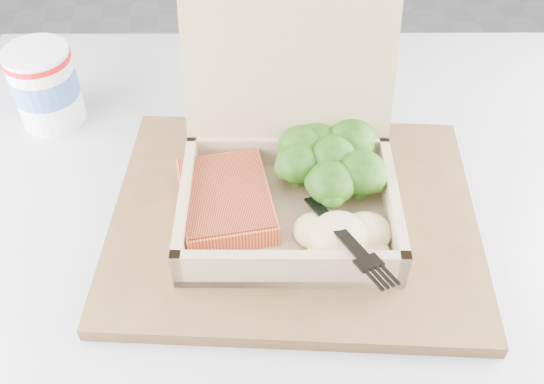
{
  "coord_description": "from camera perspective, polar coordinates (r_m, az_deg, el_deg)",
  "views": [
    {
      "loc": [
        0.03,
        -0.42,
        1.23
      ],
      "look_at": [
        0.09,
        -0.0,
        0.79
      ],
      "focal_mm": 40.0,
      "sensor_mm": 36.0,
      "label": 1
    }
  ],
  "objects": [
    {
      "name": "takeout_container",
      "position": [
        0.61,
        1.58,
        2.82
      ],
      "size": [
        0.24,
        0.25,
        0.2
      ],
      "rotation": [
        0.0,
        0.0,
        -0.14
      ],
      "color": "#9E835F",
      "rests_on": "serving_tray"
    },
    {
      "name": "plastic_fork",
      "position": [
        0.58,
        4.99,
        -1.79
      ],
      "size": [
        0.06,
        0.15,
        0.03
      ],
      "rotation": [
        0.0,
        0.0,
        3.41
      ],
      "color": "black",
      "rests_on": "mashed_potatoes"
    },
    {
      "name": "cafe_table",
      "position": [
        0.78,
        1.35,
        -14.71
      ],
      "size": [
        0.94,
        0.94,
        0.74
      ],
      "rotation": [
        0.0,
        0.0,
        -0.13
      ],
      "color": "black",
      "rests_on": "floor"
    },
    {
      "name": "receipt",
      "position": [
        0.79,
        2.09,
        8.38
      ],
      "size": [
        0.12,
        0.17,
        0.0
      ],
      "primitive_type": "cube",
      "rotation": [
        0.0,
        0.0,
        -0.26
      ],
      "color": "white",
      "rests_on": "cafe_table"
    },
    {
      "name": "broccoli_pile",
      "position": [
        0.64,
        5.65,
        2.66
      ],
      "size": [
        0.13,
        0.13,
        0.05
      ],
      "primitive_type": null,
      "color": "#39761A",
      "rests_on": "takeout_container"
    },
    {
      "name": "paper_cup",
      "position": [
        0.79,
        -20.61,
        9.5
      ],
      "size": [
        0.08,
        0.08,
        0.1
      ],
      "color": "white",
      "rests_on": "cafe_table"
    },
    {
      "name": "serving_tray",
      "position": [
        0.64,
        2.07,
        -2.39
      ],
      "size": [
        0.43,
        0.37,
        0.02
      ],
      "primitive_type": "cube",
      "rotation": [
        0.0,
        0.0,
        -0.19
      ],
      "color": "brown",
      "rests_on": "cafe_table"
    },
    {
      "name": "salmon_fillet",
      "position": [
        0.61,
        -4.38,
        -0.81
      ],
      "size": [
        0.1,
        0.12,
        0.02
      ],
      "primitive_type": "cube",
      "rotation": [
        0.0,
        0.0,
        0.06
      ],
      "color": "orange",
      "rests_on": "takeout_container"
    },
    {
      "name": "mashed_potatoes",
      "position": [
        0.58,
        6.35,
        -4.14
      ],
      "size": [
        0.1,
        0.08,
        0.03
      ],
      "primitive_type": "ellipsoid",
      "color": "#C9BF82",
      "rests_on": "takeout_container"
    }
  ]
}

